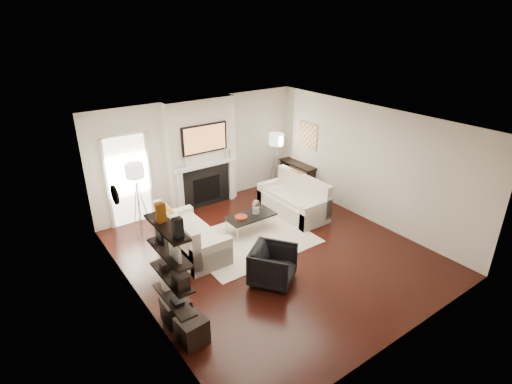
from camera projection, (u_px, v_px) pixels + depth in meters
room_envelope at (274, 193)px, 7.68m from camera, size 6.00×6.00×6.00m
chimney_breast at (202, 154)px, 9.81m from camera, size 1.80×0.25×2.70m
fireplace_surround at (207, 187)px, 10.05m from camera, size 1.30×0.02×1.04m
firebox at (207, 189)px, 10.08m from camera, size 0.75×0.02×0.65m
mantel_pilaster_l at (181, 193)px, 9.63m from camera, size 0.12×0.08×1.10m
mantel_pilaster_r at (231, 180)px, 10.40m from camera, size 0.12×0.08×1.10m
mantel_shelf at (206, 165)px, 9.77m from camera, size 1.70×0.18×0.07m
tv_body at (204, 139)px, 9.52m from camera, size 1.20×0.06×0.70m
tv_screen at (205, 139)px, 9.49m from camera, size 1.10×0.00×0.62m
candlestick_l_tall at (185, 162)px, 9.41m from camera, size 0.04×0.04×0.30m
candlestick_l_short at (180, 164)px, 9.35m from camera, size 0.04×0.04×0.24m
candlestick_r_tall at (225, 153)px, 9.99m from camera, size 0.04×0.04×0.30m
candlestick_r_short at (229, 154)px, 10.07m from camera, size 0.04×0.04×0.24m
hallway_panel at (129, 181)px, 9.03m from camera, size 0.90×0.02×2.10m
door_trim_l at (107, 186)px, 8.76m from camera, size 0.06×0.06×2.16m
door_trim_r at (149, 176)px, 9.27m from camera, size 0.06×0.06×2.16m
door_trim_top at (122, 134)px, 8.57m from camera, size 1.02×0.06×0.06m
rug at (250, 240)px, 8.67m from camera, size 2.60×2.00×0.01m
loveseat_left_base at (192, 242)px, 8.20m from camera, size 0.85×1.80×0.42m
loveseat_left_back at (176, 234)px, 7.89m from camera, size 0.18×1.80×0.80m
loveseat_left_arm_n at (212, 256)px, 7.56m from camera, size 0.85×0.18×0.60m
loveseat_left_arm_s at (175, 223)px, 8.76m from camera, size 0.85×0.18×0.60m
loveseat_left_cushion at (194, 230)px, 8.12m from camera, size 0.63×1.44×0.10m
pillow_left_orange at (169, 219)px, 8.03m from camera, size 0.10×0.42×0.42m
pillow_left_charcoal at (182, 231)px, 7.59m from camera, size 0.10×0.40×0.40m
loveseat_right_base at (293, 206)px, 9.76m from camera, size 0.85×1.80×0.42m
loveseat_right_back at (303, 191)px, 9.81m from camera, size 0.18×1.80×0.80m
loveseat_right_arm_n at (316, 215)px, 9.12m from camera, size 0.85×0.18×0.60m
loveseat_right_arm_s at (272, 191)px, 10.33m from camera, size 0.85×0.18×0.60m
loveseat_right_cushion at (291, 196)px, 9.63m from camera, size 0.63×1.44×0.10m
pillow_right_orange at (296, 179)px, 9.95m from camera, size 0.10×0.42×0.42m
pillow_right_charcoal at (312, 187)px, 9.51m from camera, size 0.10×0.40×0.40m
coffee_table at (250, 216)px, 8.85m from camera, size 1.10×0.55×0.04m
coffee_leg_nw at (237, 235)px, 8.51m from camera, size 0.02×0.02×0.38m
coffee_leg_ne at (274, 222)px, 9.04m from camera, size 0.02×0.02×0.38m
coffee_leg_sw at (226, 227)px, 8.83m from camera, size 0.02×0.02×0.38m
coffee_leg_se at (263, 215)px, 9.36m from camera, size 0.02×0.02×0.38m
hurricane_glass at (256, 208)px, 8.86m from camera, size 0.17×0.17×0.30m
hurricane_candle at (256, 210)px, 8.89m from camera, size 0.10×0.10×0.15m
copper_bowl at (241, 217)px, 8.70m from camera, size 0.28×0.28×0.05m
armchair at (273, 264)px, 7.19m from camera, size 1.02×1.01×0.77m
lamp_left_post at (139, 207)px, 8.83m from camera, size 0.02×0.02×1.20m
lamp_left_shade at (135, 171)px, 8.48m from camera, size 0.40×0.40×0.30m
lamp_left_leg_a at (144, 205)px, 8.88m from camera, size 0.25×0.02×1.23m
lamp_left_leg_b at (135, 206)px, 8.87m from camera, size 0.14×0.22×1.23m
lamp_left_leg_c at (138, 209)px, 8.73m from camera, size 0.14×0.22×1.23m
lamp_right_post at (276, 169)px, 10.95m from camera, size 0.02×0.02×1.20m
lamp_right_shade at (276, 139)px, 10.60m from camera, size 0.40×0.40×0.30m
lamp_right_leg_a at (279, 168)px, 11.01m from camera, size 0.25×0.02×1.23m
lamp_right_leg_b at (272, 169)px, 10.99m from camera, size 0.14×0.22×1.23m
lamp_right_leg_c at (276, 171)px, 10.85m from camera, size 0.14×0.22×1.23m
console_top at (298, 164)px, 10.94m from camera, size 0.35×1.20×0.04m
console_leg_n at (311, 183)px, 10.69m from camera, size 0.30×0.04×0.71m
console_leg_s at (285, 171)px, 11.51m from camera, size 0.30×0.04×0.71m
wall_art at (308, 136)px, 10.57m from camera, size 0.03×0.70×0.70m
shelf_bottom at (174, 299)px, 5.81m from camera, size 0.25×1.00×0.03m
shelf_lower at (172, 277)px, 5.65m from camera, size 0.25×1.00×0.04m
shelf_upper at (169, 253)px, 5.48m from camera, size 0.25×1.00×0.04m
shelf_top at (166, 227)px, 5.32m from camera, size 0.25×1.00×0.04m
decor_magfile_a at (178, 228)px, 4.97m from camera, size 0.12×0.10×0.28m
decor_magfile_b at (161, 213)px, 5.37m from camera, size 0.12×0.10×0.28m
decor_frame_a at (175, 252)px, 5.27m from camera, size 0.04×0.30×0.22m
decor_frame_b at (160, 237)px, 5.66m from camera, size 0.04×0.22×0.18m
decor_wine_rack at (180, 280)px, 5.37m from camera, size 0.18×0.25×0.20m
decor_box_small at (166, 266)px, 5.75m from camera, size 0.15×0.12×0.12m
decor_books at (177, 301)px, 5.71m from camera, size 0.14×0.20×0.05m
decor_box_tall at (166, 284)px, 5.96m from camera, size 0.10×0.10×0.18m
clock_rim at (115, 195)px, 6.75m from camera, size 0.04×0.34×0.34m
clock_face at (116, 194)px, 6.77m from camera, size 0.01×0.29×0.29m
ottoman_near at (176, 310)px, 6.34m from camera, size 0.41×0.41×0.40m
ottoman_far at (192, 330)px, 5.94m from camera, size 0.43×0.43×0.40m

